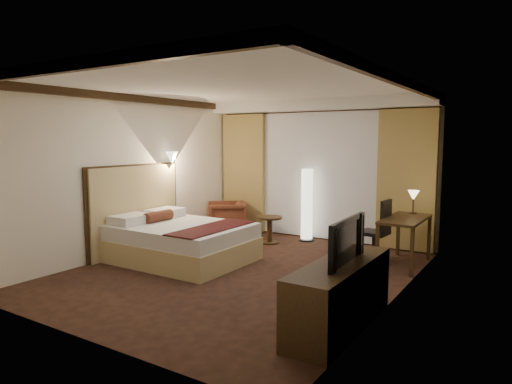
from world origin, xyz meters
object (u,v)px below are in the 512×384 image
Objects in this scene: desk at (404,242)px; dresser at (340,295)px; office_chair at (374,230)px; television at (338,235)px; armchair at (227,217)px; floor_lamp at (307,205)px; side_table at (270,230)px; bed at (182,242)px.

desk is 0.69× the size of dresser.
television is (0.49, -2.70, 0.46)m from office_chair.
television is at bearing 11.90° from armchair.
floor_lamp is 2.21m from desk.
side_table is at bearing 45.18° from armchair.
floor_lamp reaches higher than dresser.
armchair is 3.65m from desk.
side_table is at bearing 131.42° from dresser.
television is at bearing -89.58° from desk.
desk is (3.10, 1.64, 0.07)m from bed.
office_chair is (2.07, -0.24, 0.25)m from side_table.
office_chair reaches higher than bed.
television reaches higher than armchair.
dresser is at bearing -92.25° from television.
armchair is (-0.53, 1.95, 0.08)m from bed.
side_table is 0.41× the size of desk.
dresser is at bearing 12.13° from armchair.
desk is at bearing -20.31° from floor_lamp.
desk is 1.21× the size of office_chair.
office_chair is 1.05× the size of television.
dresser is (3.15, -1.11, 0.04)m from bed.
floor_lamp reaches higher than bed.
armchair is at bearing 175.06° from desk.
desk is 2.82m from television.
side_table is at bearing 72.86° from bed.
dresser is at bearing -88.96° from desk.
dresser is at bearing -19.43° from bed.
desk is at bearing 91.04° from dresser.
office_chair reaches higher than side_table.
desk is at bearing 27.83° from bed.
side_table is (1.10, -0.13, -0.13)m from armchair.
armchair is at bearing 47.79° from television.
television reaches higher than bed.
bed is 2.04× the size of office_chair.
bed is at bearing -152.17° from desk.
bed is 2.65m from floor_lamp.
dresser is 0.63m from television.
bed reaches higher than side_table.
bed is 1.91m from side_table.
side_table is 3.96m from television.
floor_lamp is at bearing 49.62° from side_table.
floor_lamp reaches higher than television.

